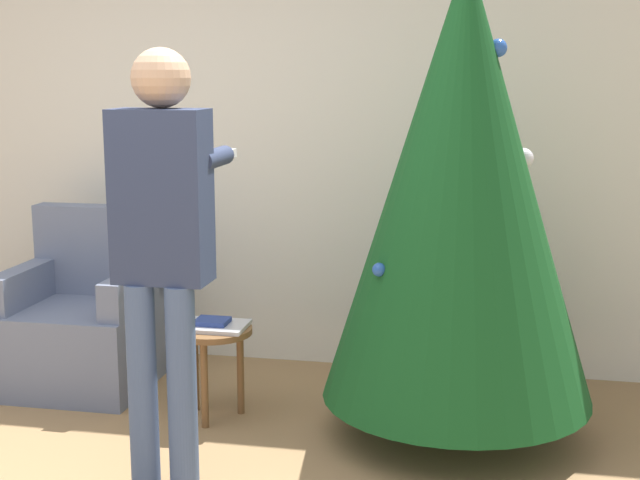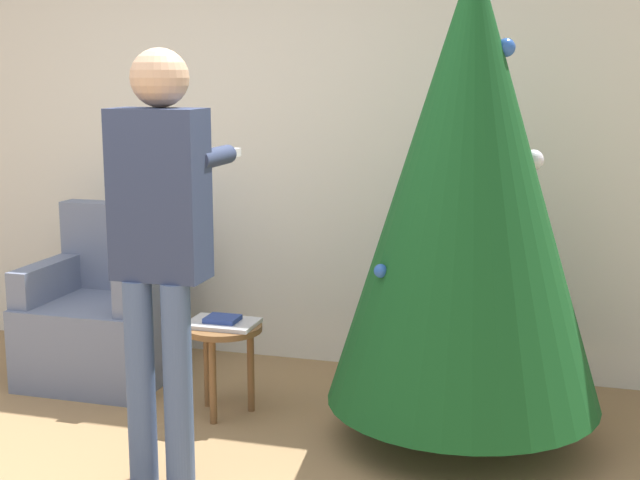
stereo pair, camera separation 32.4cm
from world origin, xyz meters
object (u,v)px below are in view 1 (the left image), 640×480
Objects in this scene: christmas_tree at (461,182)px; armchair at (84,324)px; side_stool at (213,343)px; person_standing at (162,231)px.

armchair is at bearing 171.21° from christmas_tree.
person_standing is at bearing -86.21° from side_stool.
christmas_tree is 1.24× the size of person_standing.
armchair is 0.53× the size of person_standing.
side_stool is (0.84, -0.33, 0.05)m from armchair.
side_stool is (-0.05, 0.74, -0.69)m from person_standing.
christmas_tree is 2.32× the size of armchair.
christmas_tree reaches higher than armchair.
christmas_tree is at bearing 33.55° from person_standing.
christmas_tree reaches higher than person_standing.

